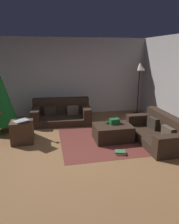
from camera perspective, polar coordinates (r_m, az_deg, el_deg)
The scene contains 12 objects.
ground_plane at distance 4.56m, azimuth -5.60°, elevation -11.81°, with size 6.40×6.40×0.00m, color brown.
rear_partition at distance 7.21m, azimuth -8.67°, elevation 9.43°, with size 6.40×0.12×2.60m, color #BCB7B2.
couch_left at distance 6.55m, azimuth -7.73°, elevation -0.43°, with size 1.83×1.04×0.73m.
couch_right at distance 5.37m, azimuth 18.64°, elevation -5.17°, with size 0.87×1.77×0.67m.
ottoman at distance 5.23m, azimuth 6.41°, elevation -5.62°, with size 0.92×0.66×0.40m, color #332319.
gift_box at distance 5.23m, azimuth 6.89°, elevation -2.55°, with size 0.24×0.16×0.13m, color #19662D.
tv_remote at distance 5.26m, azimuth 5.19°, elevation -3.02°, with size 0.05×0.16×0.02m, color black.
side_table at distance 5.28m, azimuth -18.07°, elevation -5.27°, with size 0.52×0.44×0.55m, color #4C3323.
laptop at distance 5.12m, azimuth -18.09°, elevation -2.04°, with size 0.50×0.51×0.18m.
book_stack at distance 4.62m, azimuth 8.53°, elevation -11.03°, with size 0.26×0.22×0.08m.
corner_lamp at distance 7.33m, azimuth 13.69°, elevation 11.02°, with size 0.36×0.36×1.78m.
area_rug at distance 5.31m, azimuth 6.34°, elevation -7.58°, with size 2.60×2.00×0.01m, color brown.
Camera 1 is at (-0.38, -4.01, 2.15)m, focal length 33.11 mm.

